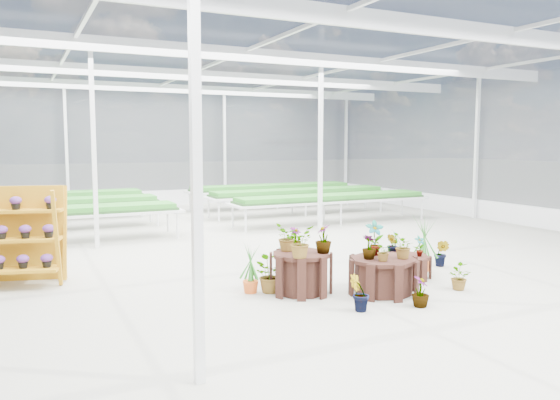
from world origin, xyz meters
name	(u,v)px	position (x,y,z in m)	size (l,w,h in m)	color
ground_plane	(288,271)	(0.00, 0.00, 0.00)	(24.00, 24.00, 0.00)	gray
greenhouse_shell	(288,153)	(0.00, 0.00, 2.25)	(18.00, 24.00, 4.50)	white
steel_frame	(288,153)	(0.00, 0.00, 2.25)	(18.00, 24.00, 4.50)	silver
nursery_benches	(184,209)	(0.00, 7.20, 0.42)	(16.00, 7.00, 0.84)	silver
plinth_tall	(301,273)	(-0.49, -1.48, 0.33)	(0.98, 0.98, 0.67)	#331913
plinth_mid	(383,276)	(0.71, -2.08, 0.29)	(1.11, 1.11, 0.59)	#331913
plinth_low	(405,266)	(1.71, -1.38, 0.20)	(0.90, 0.90, 0.41)	#331913
shelf_rack	(14,237)	(-4.70, 1.06, 0.85)	(1.60, 0.85, 1.70)	#AD7511
nursery_plants	(346,256)	(0.38, -1.46, 0.54)	(4.52, 2.81, 1.19)	#287224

